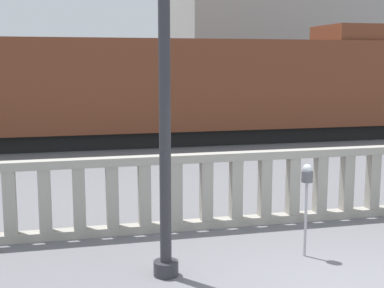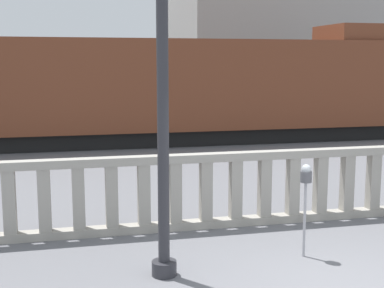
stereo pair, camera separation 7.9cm
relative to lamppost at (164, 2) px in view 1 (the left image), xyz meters
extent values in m
cube|color=#9E998E|center=(2.17, 1.91, -3.55)|extent=(17.95, 0.24, 0.14)
cube|color=#9E998E|center=(2.17, 1.91, -2.38)|extent=(17.95, 0.24, 0.14)
cube|color=#9E998E|center=(-2.16, 1.91, -2.96)|extent=(0.20, 0.20, 1.04)
cube|color=#9E998E|center=(-1.62, 1.91, -2.96)|extent=(0.20, 0.20, 1.04)
cube|color=#9E998E|center=(-1.08, 1.91, -2.96)|extent=(0.20, 0.20, 1.04)
cube|color=#9E998E|center=(-0.54, 1.91, -2.96)|extent=(0.20, 0.20, 1.04)
cube|color=#9E998E|center=(0.01, 1.91, -2.96)|extent=(0.20, 0.20, 1.04)
cube|color=#9E998E|center=(0.55, 1.91, -2.96)|extent=(0.20, 0.20, 1.04)
cube|color=#9E998E|center=(1.09, 1.91, -2.96)|extent=(0.20, 0.20, 1.04)
cube|color=#9E998E|center=(1.63, 1.91, -2.96)|extent=(0.20, 0.20, 1.04)
cube|color=#9E998E|center=(2.17, 1.91, -2.96)|extent=(0.20, 0.20, 1.04)
cube|color=#9E998E|center=(2.71, 1.91, -2.96)|extent=(0.20, 0.20, 1.04)
cube|color=#9E998E|center=(3.25, 1.91, -2.96)|extent=(0.20, 0.20, 1.04)
cube|color=#9E998E|center=(3.79, 1.91, -2.96)|extent=(0.20, 0.20, 1.04)
cube|color=#9E998E|center=(4.33, 1.91, -2.96)|extent=(0.20, 0.20, 1.04)
cylinder|color=#2D2D33|center=(0.00, 0.00, -3.52)|extent=(0.34, 0.34, 0.20)
cylinder|color=#2D2D33|center=(0.00, 0.00, -0.60)|extent=(0.15, 0.15, 5.64)
cylinder|color=#99999E|center=(2.15, 0.23, -3.06)|extent=(0.04, 0.04, 1.13)
cylinder|color=#4C4C51|center=(2.15, 0.23, -2.41)|extent=(0.17, 0.17, 0.16)
sphere|color=#B2B7BC|center=(2.15, 0.23, -2.29)|extent=(0.14, 0.14, 0.14)
cube|color=black|center=(-1.26, 11.80, -3.35)|extent=(24.74, 2.24, 0.55)
cube|color=brown|center=(-1.26, 11.80, -1.54)|extent=(25.25, 2.80, 3.07)
cube|color=brown|center=(9.87, 11.80, 0.30)|extent=(3.00, 2.52, 0.60)
cube|color=black|center=(2.21, 29.14, -3.35)|extent=(22.44, 2.38, 0.55)
cube|color=gray|center=(2.21, 29.14, -1.64)|extent=(22.90, 2.97, 2.85)
cube|color=gray|center=(12.16, 29.14, 0.08)|extent=(3.00, 2.67, 0.60)
cube|color=gray|center=(10.88, 22.98, 2.28)|extent=(11.66, 8.69, 11.80)
camera|label=1|loc=(-1.30, -6.79, -0.74)|focal=50.00mm
camera|label=2|loc=(-1.22, -6.81, -0.74)|focal=50.00mm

